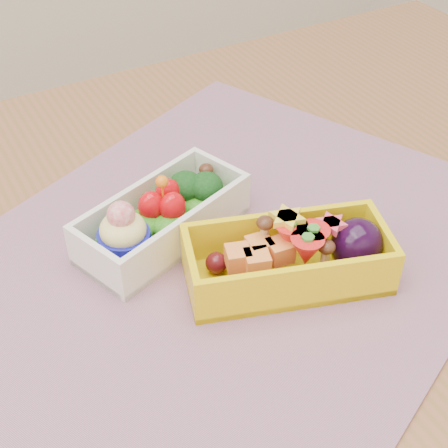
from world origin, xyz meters
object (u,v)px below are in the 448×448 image
table (239,305)px  bento_white (162,218)px  bento_yellow (292,257)px  placemat (220,260)px

table → bento_white: (-0.07, 0.04, 0.13)m
bento_white → table: bearing=-47.5°
bento_white → bento_yellow: 0.14m
table → bento_white: size_ratio=6.25×
placemat → bento_yellow: bento_yellow is taller
table → bento_yellow: (0.01, -0.08, 0.13)m
placemat → bento_white: bearing=120.7°
table → placemat: placemat is taller
bento_white → bento_yellow: (0.08, -0.11, 0.00)m
placemat → bento_yellow: (0.04, -0.06, 0.03)m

